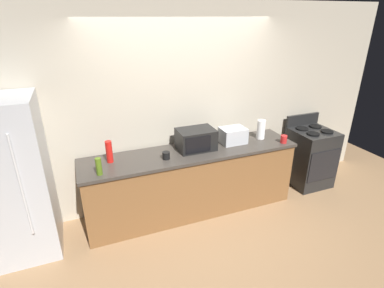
{
  "coord_description": "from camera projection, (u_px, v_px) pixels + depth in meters",
  "views": [
    {
      "loc": [
        -1.3,
        -2.87,
        2.52
      ],
      "look_at": [
        0.0,
        0.4,
        1.0
      ],
      "focal_mm": 28.02,
      "sensor_mm": 36.0,
      "label": 1
    }
  ],
  "objects": [
    {
      "name": "ground_plane",
      "position": [
        203.0,
        226.0,
        3.88
      ],
      "size": [
        8.0,
        8.0,
        0.0
      ],
      "primitive_type": "plane",
      "color": "#93704C"
    },
    {
      "name": "back_wall",
      "position": [
        181.0,
        109.0,
        4.04
      ],
      "size": [
        6.4,
        0.1,
        2.7
      ],
      "primitive_type": "cube",
      "color": "#B2A893",
      "rests_on": "ground_plane"
    },
    {
      "name": "counter_run",
      "position": [
        192.0,
        181.0,
        4.05
      ],
      "size": [
        2.84,
        0.64,
        0.9
      ],
      "color": "brown",
      "rests_on": "ground_plane"
    },
    {
      "name": "refrigerator",
      "position": [
        13.0,
        181.0,
        3.17
      ],
      "size": [
        0.72,
        0.73,
        1.8
      ],
      "color": "#B7BABF",
      "rests_on": "ground_plane"
    },
    {
      "name": "stove_range",
      "position": [
        310.0,
        157.0,
        4.72
      ],
      "size": [
        0.6,
        0.61,
        1.08
      ],
      "color": "black",
      "rests_on": "ground_plane"
    },
    {
      "name": "microwave",
      "position": [
        196.0,
        139.0,
        3.88
      ],
      "size": [
        0.48,
        0.35,
        0.27
      ],
      "color": "black",
      "rests_on": "counter_run"
    },
    {
      "name": "toaster_oven",
      "position": [
        233.0,
        135.0,
        4.09
      ],
      "size": [
        0.34,
        0.26,
        0.21
      ],
      "primitive_type": "cube",
      "color": "#B7BABF",
      "rests_on": "counter_run"
    },
    {
      "name": "paper_towel_roll",
      "position": [
        261.0,
        129.0,
        4.22
      ],
      "size": [
        0.12,
        0.12,
        0.27
      ],
      "primitive_type": "cylinder",
      "color": "white",
      "rests_on": "counter_run"
    },
    {
      "name": "bottle_hot_sauce",
      "position": [
        109.0,
        152.0,
        3.53
      ],
      "size": [
        0.08,
        0.08,
        0.27
      ],
      "primitive_type": "cylinder",
      "color": "red",
      "rests_on": "counter_run"
    },
    {
      "name": "bottle_olive_oil",
      "position": [
        99.0,
        166.0,
        3.26
      ],
      "size": [
        0.07,
        0.07,
        0.2
      ],
      "primitive_type": "cylinder",
      "color": "#4C6B19",
      "rests_on": "counter_run"
    },
    {
      "name": "mug_black",
      "position": [
        166.0,
        155.0,
        3.64
      ],
      "size": [
        0.09,
        0.09,
        0.09
      ],
      "primitive_type": "cylinder",
      "color": "black",
      "rests_on": "counter_run"
    },
    {
      "name": "mug_red",
      "position": [
        284.0,
        139.0,
        4.1
      ],
      "size": [
        0.09,
        0.09,
        0.11
      ],
      "primitive_type": "cylinder",
      "color": "red",
      "rests_on": "counter_run"
    }
  ]
}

